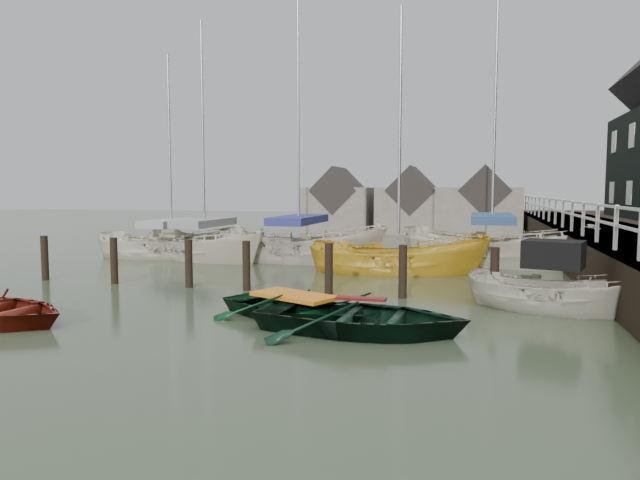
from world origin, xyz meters
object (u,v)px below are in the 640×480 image
(sailboat_c, at_px, (398,272))
(sailboat_d, at_px, (491,262))
(motorboat, at_px, (553,307))
(sailboat_b, at_px, (299,259))
(rowboat_dkgreen, at_px, (361,332))
(rowboat_green, at_px, (294,318))
(sailboat_a, at_px, (205,258))
(sailboat_e, at_px, (172,256))

(sailboat_c, distance_m, sailboat_d, 4.43)
(motorboat, relative_size, sailboat_b, 0.34)
(rowboat_dkgreen, height_order, sailboat_b, sailboat_b)
(rowboat_green, bearing_deg, sailboat_d, 2.69)
(rowboat_dkgreen, distance_m, sailboat_a, 13.31)
(rowboat_dkgreen, height_order, sailboat_d, sailboat_d)
(sailboat_a, relative_size, sailboat_b, 0.86)
(rowboat_green, distance_m, sailboat_b, 10.30)
(rowboat_dkgreen, bearing_deg, sailboat_e, 46.97)
(rowboat_green, xyz_separation_m, sailboat_a, (-6.88, 9.38, 0.06))
(sailboat_e, bearing_deg, sailboat_c, -116.56)
(rowboat_green, relative_size, sailboat_b, 0.29)
(motorboat, bearing_deg, sailboat_b, 65.25)
(sailboat_d, xyz_separation_m, sailboat_e, (-12.98, -1.23, 0.00))
(sailboat_c, bearing_deg, motorboat, -148.28)
(rowboat_green, xyz_separation_m, sailboat_c, (1.26, 7.79, 0.01))
(sailboat_b, bearing_deg, sailboat_a, 99.35)
(rowboat_green, relative_size, motorboat, 0.85)
(sailboat_a, relative_size, sailboat_e, 1.13)
(sailboat_b, bearing_deg, rowboat_green, -160.72)
(motorboat, xyz_separation_m, sailboat_e, (-14.16, 7.33, -0.05))
(motorboat, height_order, sailboat_c, sailboat_c)
(motorboat, xyz_separation_m, sailboat_d, (-1.18, 8.55, -0.05))
(sailboat_c, height_order, sailboat_d, sailboat_d)
(sailboat_a, bearing_deg, rowboat_green, -121.08)
(rowboat_green, xyz_separation_m, rowboat_dkgreen, (1.66, -0.83, 0.00))
(rowboat_green, distance_m, sailboat_a, 11.63)
(sailboat_a, bearing_deg, sailboat_c, -78.39)
(rowboat_dkgreen, relative_size, sailboat_b, 0.34)
(sailboat_c, relative_size, sailboat_d, 0.79)
(rowboat_dkgreen, bearing_deg, rowboat_green, 66.20)
(rowboat_green, height_order, sailboat_a, sailboat_a)
(motorboat, height_order, sailboat_e, sailboat_e)
(rowboat_dkgreen, xyz_separation_m, motorboat, (3.94, 3.17, 0.11))
(rowboat_dkgreen, relative_size, sailboat_e, 0.44)
(rowboat_dkgreen, height_order, sailboat_a, sailboat_a)
(rowboat_green, xyz_separation_m, motorboat, (5.60, 2.34, 0.11))
(sailboat_a, relative_size, sailboat_d, 0.84)
(sailboat_c, bearing_deg, sailboat_b, 57.34)
(sailboat_a, height_order, sailboat_e, sailboat_a)
(sailboat_b, xyz_separation_m, sailboat_e, (-5.56, -0.18, -0.00))
(motorboat, height_order, sailboat_b, sailboat_b)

